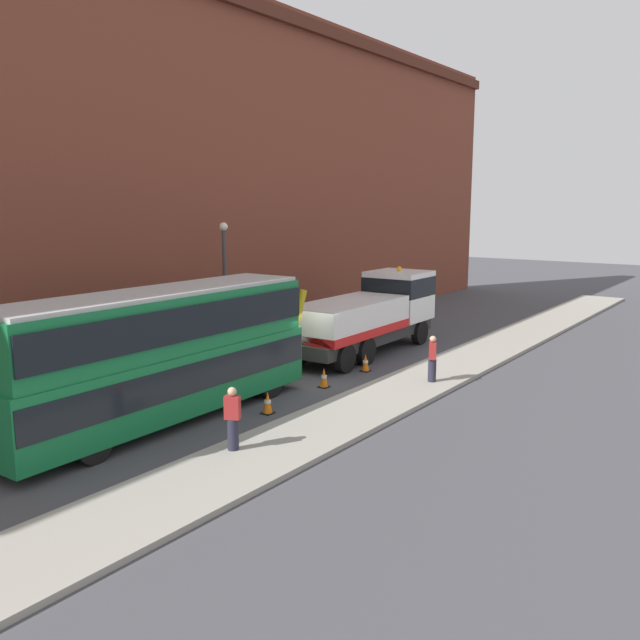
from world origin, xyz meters
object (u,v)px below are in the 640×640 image
Objects in this scene: traffic_cone_midway at (324,378)px; traffic_cone_near_truck at (365,363)px; double_decker_bus at (160,350)px; street_lamp at (225,279)px; traffic_cone_near_bus at (268,403)px; recovery_tow_truck at (370,313)px; pedestrian_bystander at (432,359)px; pedestrian_onlooker at (233,419)px.

traffic_cone_midway is 2.88m from traffic_cone_near_truck.
street_lamp is (7.19, 4.22, 1.24)m from double_decker_bus.
recovery_tow_truck is at bearing 12.46° from traffic_cone_near_bus.
pedestrian_bystander is (-3.45, -4.82, -0.77)m from recovery_tow_truck.
recovery_tow_truck is at bearing -61.08° from pedestrian_bystander.
traffic_cone_near_bus is 0.12× the size of street_lamp.
street_lamp is (4.71, 6.31, 3.13)m from traffic_cone_near_bus.
recovery_tow_truck is at bearing -11.48° from pedestrian_onlooker.
traffic_cone_midway is 0.12× the size of street_lamp.
traffic_cone_midway is at bearing -100.93° from street_lamp.
double_decker_bus is 3.76m from traffic_cone_near_bus.
double_decker_bus is at bearing 169.03° from traffic_cone_near_truck.
traffic_cone_midway is at bearing -179.50° from traffic_cone_near_truck.
pedestrian_onlooker is 0.29× the size of street_lamp.
traffic_cone_midway is (3.55, 0.34, 0.00)m from traffic_cone_near_bus.
recovery_tow_truck is 14.12× the size of traffic_cone_midway.
pedestrian_bystander is at bearing -96.44° from traffic_cone_near_truck.
traffic_cone_near_bus is (3.22, 1.54, -0.64)m from pedestrian_onlooker.
recovery_tow_truck reaches higher than pedestrian_bystander.
recovery_tow_truck is 14.12× the size of traffic_cone_near_bus.
pedestrian_bystander is 2.38× the size of traffic_cone_near_truck.
street_lamp is (1.15, 5.97, 3.13)m from traffic_cone_midway.
double_decker_bus is at bearing 35.12° from pedestrian_bystander.
traffic_cone_near_bus is at bearing -41.39° from double_decker_bus.
traffic_cone_near_truck is 6.93m from street_lamp.
double_decker_bus is at bearing 178.85° from recovery_tow_truck.
recovery_tow_truck is 5.95× the size of pedestrian_onlooker.
traffic_cone_midway is (6.03, -1.75, -1.89)m from double_decker_bus.
pedestrian_onlooker is at bearing -165.24° from recovery_tow_truck.
double_decker_bus is at bearing 163.81° from traffic_cone_midway.
double_decker_bus is 6.49× the size of pedestrian_onlooker.
double_decker_bus is 3.92m from pedestrian_onlooker.
traffic_cone_near_truck is at bearing -16.24° from pedestrian_onlooker.
traffic_cone_near_bus is at bearing -1.86° from pedestrian_onlooker.
pedestrian_onlooker is at bearing 57.27° from pedestrian_bystander.
traffic_cone_near_truck is (9.65, 1.91, -0.64)m from pedestrian_onlooker.
pedestrian_bystander is at bearing -24.10° from traffic_cone_near_bus.
double_decker_bus reaches higher than pedestrian_onlooker.
pedestrian_onlooker is at bearing -154.41° from traffic_cone_near_bus.
traffic_cone_near_bus is at bearing -126.71° from street_lamp.
recovery_tow_truck is 12.02m from double_decker_bus.
pedestrian_bystander is (8.56, -4.81, -1.25)m from double_decker_bus.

